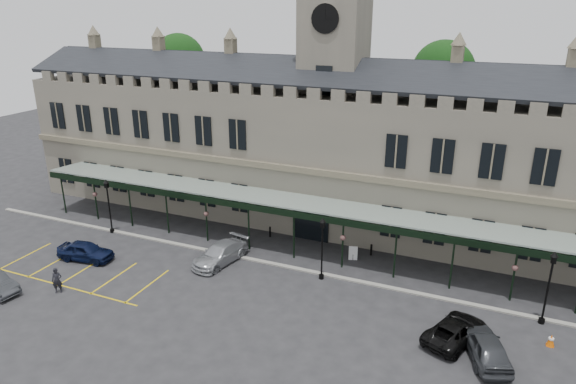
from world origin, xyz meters
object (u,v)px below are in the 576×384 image
at_px(clock_tower, 334,78).
at_px(car_taxi, 220,254).
at_px(lamp_post_right, 549,282).
at_px(lamp_post_left, 109,201).
at_px(person_a, 57,280).
at_px(traffic_cone, 551,340).
at_px(lamp_post_mid, 322,243).
at_px(sign_board, 353,253).
at_px(station_building, 331,153).
at_px(car_right_a, 486,347).
at_px(car_left_a, 86,251).
at_px(car_van, 455,330).

xyz_separation_m(clock_tower, car_taxi, (-5.00, -11.79, -12.36)).
distance_m(clock_tower, lamp_post_right, 23.27).
distance_m(lamp_post_left, person_a, 10.32).
relative_size(traffic_cone, car_taxi, 0.14).
bearing_deg(lamp_post_mid, sign_board, 70.82).
height_order(station_building, car_taxi, station_building).
relative_size(lamp_post_mid, sign_board, 4.11).
bearing_deg(car_right_a, sign_board, -60.93).
distance_m(lamp_post_right, person_a, 32.51).
distance_m(station_building, lamp_post_right, 21.19).
height_order(clock_tower, lamp_post_left, clock_tower).
height_order(car_left_a, car_right_a, car_right_a).
bearing_deg(traffic_cone, person_a, -167.62).
relative_size(station_building, lamp_post_mid, 12.35).
bearing_deg(lamp_post_left, clock_tower, 32.49).
bearing_deg(station_building, sign_board, -58.41).
bearing_deg(lamp_post_left, car_left_a, -70.83).
bearing_deg(sign_board, lamp_post_left, 171.93).
bearing_deg(lamp_post_mid, lamp_post_right, 0.68).
xyz_separation_m(sign_board, person_a, (-17.64, -12.83, 0.36)).
distance_m(clock_tower, sign_board, 15.18).
height_order(lamp_post_left, person_a, lamp_post_left).
xyz_separation_m(station_building, person_a, (-13.20, -20.06, -5.53)).
bearing_deg(sign_board, clock_tower, 104.27).
height_order(lamp_post_mid, person_a, lamp_post_mid).
height_order(car_taxi, car_van, car_taxi).
relative_size(lamp_post_left, person_a, 2.64).
distance_m(traffic_cone, car_van, 5.56).
bearing_deg(lamp_post_left, car_right_a, -9.69).
xyz_separation_m(lamp_post_left, car_right_a, (31.48, -5.38, -2.13)).
distance_m(lamp_post_right, car_taxi, 23.02).
bearing_deg(clock_tower, lamp_post_right, -31.32).
height_order(station_building, lamp_post_left, station_building).
xyz_separation_m(lamp_post_right, person_a, (-31.10, -9.26, -2.05)).
bearing_deg(lamp_post_right, sign_board, 165.11).
bearing_deg(car_taxi, traffic_cone, 7.34).
bearing_deg(car_van, clock_tower, -26.09).
relative_size(lamp_post_mid, lamp_post_right, 0.96).
bearing_deg(car_taxi, clock_tower, 77.90).
height_order(lamp_post_mid, car_van, lamp_post_mid).
relative_size(car_taxi, person_a, 2.77).
distance_m(lamp_post_mid, sign_board, 4.59).
height_order(station_building, lamp_post_right, station_building).
xyz_separation_m(lamp_post_mid, traffic_cone, (15.16, -2.17, -2.51)).
xyz_separation_m(car_left_a, person_a, (1.80, -4.57, 0.18)).
height_order(station_building, car_left_a, station_building).
relative_size(lamp_post_right, car_right_a, 1.06).
relative_size(clock_tower, lamp_post_left, 5.00).
xyz_separation_m(lamp_post_right, car_taxi, (-22.90, -0.90, -2.24)).
bearing_deg(clock_tower, sign_board, -58.71).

